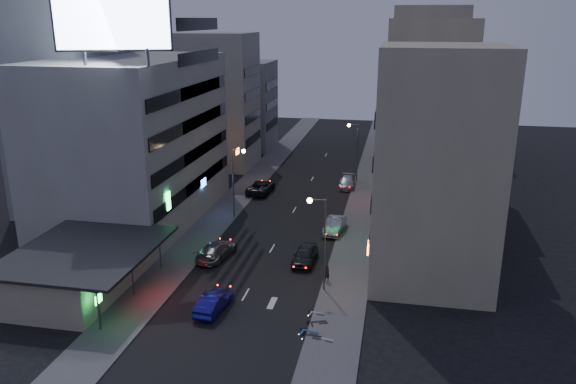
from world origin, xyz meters
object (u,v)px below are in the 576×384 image
(scooter_black_a, at_px, (323,330))
(scooter_blue, at_px, (320,326))
(scooter_black_b, at_px, (326,313))
(parked_car_right_mid, at_px, (335,225))
(road_car_silver, at_px, (216,250))
(scooter_silver_b, at_px, (325,307))
(person, at_px, (326,273))
(parked_car_left, at_px, (261,187))
(scooter_silver_a, at_px, (334,334))
(road_car_blue, at_px, (214,302))
(parked_car_right_near, at_px, (305,255))
(parked_car_right_far, at_px, (347,182))

(scooter_black_a, height_order, scooter_blue, scooter_blue)
(scooter_black_b, bearing_deg, parked_car_right_mid, -15.94)
(parked_car_right_mid, height_order, scooter_blue, parked_car_right_mid)
(parked_car_right_mid, height_order, scooter_black_a, parked_car_right_mid)
(road_car_silver, bearing_deg, scooter_silver_b, 152.94)
(person, xyz_separation_m, scooter_silver_b, (0.62, -5.51, -0.29))
(parked_car_left, bearing_deg, scooter_silver_a, 115.55)
(road_car_blue, distance_m, scooter_silver_a, 10.10)
(scooter_black_a, distance_m, scooter_silver_b, 3.40)
(scooter_silver_a, xyz_separation_m, scooter_silver_b, (-1.14, 3.64, 0.01))
(parked_car_right_near, distance_m, parked_car_left, 22.78)
(parked_car_right_mid, xyz_separation_m, parked_car_right_far, (-0.30, 17.02, -0.07))
(parked_car_right_mid, xyz_separation_m, road_car_silver, (-10.30, -8.92, 0.00))
(road_car_silver, xyz_separation_m, scooter_silver_a, (12.76, -12.30, -0.18))
(parked_car_right_near, relative_size, parked_car_left, 0.81)
(parked_car_left, bearing_deg, parked_car_right_far, -153.38)
(scooter_blue, bearing_deg, person, 16.35)
(road_car_silver, distance_m, person, 11.45)
(parked_car_right_mid, distance_m, scooter_silver_a, 21.36)
(road_car_blue, height_order, scooter_silver_b, road_car_blue)
(road_car_blue, distance_m, scooter_silver_b, 8.71)
(scooter_silver_a, bearing_deg, road_car_silver, 56.83)
(parked_car_right_near, height_order, parked_car_right_far, parked_car_right_near)
(scooter_silver_b, bearing_deg, scooter_silver_a, -157.38)
(parked_car_right_near, height_order, scooter_black_a, parked_car_right_near)
(scooter_blue, bearing_deg, scooter_black_b, 4.68)
(parked_car_right_mid, distance_m, scooter_black_b, 18.68)
(parked_car_left, bearing_deg, person, 119.39)
(person, xyz_separation_m, scooter_silver_a, (1.76, -9.15, -0.30))
(parked_car_right_mid, bearing_deg, road_car_blue, -105.26)
(person, bearing_deg, road_car_blue, 7.20)
(person, distance_m, scooter_silver_a, 9.32)
(scooter_black_b, bearing_deg, scooter_silver_a, 178.10)
(scooter_silver_a, relative_size, scooter_silver_b, 0.98)
(scooter_black_a, bearing_deg, scooter_blue, 39.89)
(parked_car_left, xyz_separation_m, road_car_blue, (3.88, -31.01, -0.06))
(road_car_silver, bearing_deg, parked_car_left, -77.96)
(scooter_blue, bearing_deg, parked_car_right_mid, 15.79)
(road_car_silver, xyz_separation_m, scooter_black_a, (11.91, -12.04, -0.11))
(road_car_silver, xyz_separation_m, scooter_silver_b, (11.62, -8.66, -0.18))
(person, distance_m, scooter_silver_b, 5.55)
(parked_car_right_far, bearing_deg, road_car_blue, -102.69)
(parked_car_right_far, xyz_separation_m, person, (1.00, -29.09, 0.19))
(parked_car_left, bearing_deg, parked_car_right_mid, 135.62)
(parked_car_right_far, relative_size, road_car_silver, 0.91)
(road_car_silver, relative_size, scooter_black_a, 2.97)
(road_car_silver, height_order, scooter_blue, road_car_silver)
(parked_car_right_mid, height_order, scooter_silver_b, parked_car_right_mid)
(person, distance_m, scooter_black_a, 8.94)
(person, xyz_separation_m, scooter_black_b, (0.87, -6.54, -0.22))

